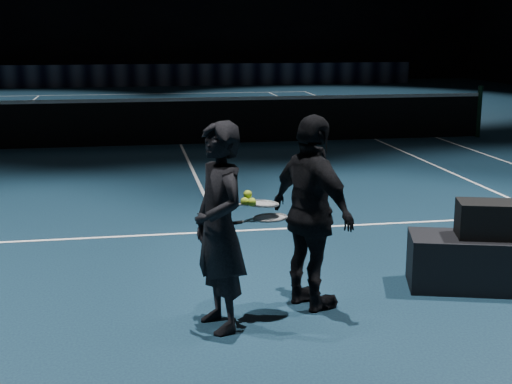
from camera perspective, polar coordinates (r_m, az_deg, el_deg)
floor at (r=14.42m, az=-6.03°, el=3.75°), size 36.00×36.00×0.00m
court_lines at (r=14.42m, az=-6.03°, el=3.77°), size 10.98×23.78×0.01m
net_post_right at (r=16.10m, az=17.41°, el=6.16°), size 0.10×0.10×1.10m
net_mesh at (r=14.35m, az=-6.08°, el=5.52°), size 12.80×0.02×0.86m
net_tape at (r=14.30m, az=-6.12°, el=7.37°), size 12.80×0.03×0.07m
sponsor_backdrop at (r=29.78m, az=-8.25°, el=9.23°), size 22.00×0.15×0.90m
player_bench at (r=6.72m, az=18.96°, el=-5.40°), size 1.68×0.96×0.48m
racket_bag at (r=6.61m, az=19.21°, el=-2.11°), size 0.86×0.55×0.32m
player_a at (r=5.39m, az=-2.96°, el=-2.86°), size 0.55×0.68×1.61m
player_b at (r=5.81m, az=4.52°, el=-1.71°), size 0.76×1.02×1.61m
racket_lower at (r=5.60m, az=1.14°, el=-2.07°), size 0.71×0.44×0.03m
racket_upper at (r=5.58m, az=0.49°, el=-0.94°), size 0.71×0.48×0.10m
tennis_balls at (r=5.46m, az=-0.63°, el=-0.61°), size 0.12×0.10×0.12m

